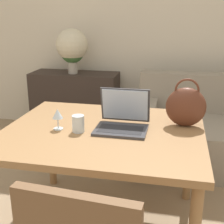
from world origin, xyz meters
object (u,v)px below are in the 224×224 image
object	(u,v)px
wine_glass	(58,115)
flower_vase	(72,47)
laptop	(123,118)
drinking_glass	(78,124)
handbag	(186,106)

from	to	relation	value
wine_glass	flower_vase	distance (m)	1.75
laptop	drinking_glass	size ratio (longest dim) A/B	3.06
wine_glass	handbag	size ratio (longest dim) A/B	0.42
handbag	flower_vase	bearing A→B (deg)	130.99
drinking_glass	wine_glass	bearing A→B (deg)	173.58
laptop	drinking_glass	xyz separation A→B (m)	(-0.26, -0.13, -0.01)
flower_vase	drinking_glass	bearing A→B (deg)	-70.11
laptop	handbag	bearing A→B (deg)	16.55
drinking_glass	handbag	size ratio (longest dim) A/B	0.34
wine_glass	flower_vase	bearing A→B (deg)	105.75
laptop	wine_glass	xyz separation A→B (m)	(-0.39, -0.11, 0.03)
laptop	drinking_glass	bearing A→B (deg)	-153.32
drinking_glass	flower_vase	xyz separation A→B (m)	(-0.61, 1.68, 0.27)
drinking_glass	flower_vase	world-z (taller)	flower_vase
drinking_glass	handbag	bearing A→B (deg)	20.74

